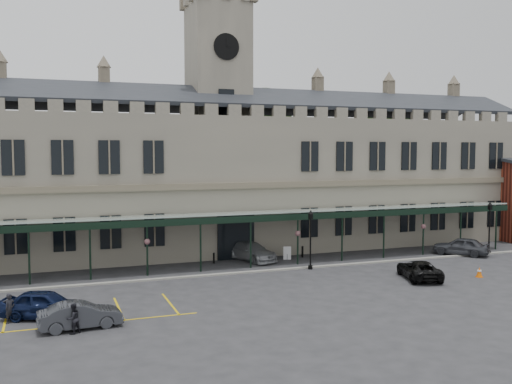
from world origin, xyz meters
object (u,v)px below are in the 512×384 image
object	(u,v)px
station_building	(219,179)
sign_board	(287,253)
car_right_a	(461,246)
lamp_post_right	(490,223)
car_left_b	(80,315)
lamp_post_mid	(311,234)
car_left_a	(45,304)
clock_tower	(218,106)
traffic_cone	(479,272)
person_b	(73,319)
car_van	(419,270)
car_taxi	(251,251)
person_a	(10,308)

from	to	relation	value
station_building	sign_board	bearing A→B (deg)	-58.98
station_building	car_right_a	distance (m)	22.19
lamp_post_right	car_left_b	xyz separation A→B (m)	(-34.99, -9.60, -2.05)
lamp_post_mid	car_left_a	world-z (taller)	lamp_post_mid
car_left_b	clock_tower	bearing A→B (deg)	-38.51
traffic_cone	car_left_a	xyz separation A→B (m)	(-29.37, -0.01, 0.43)
clock_tower	person_b	xyz separation A→B (m)	(-13.66, -20.82, -12.34)
sign_board	lamp_post_right	bearing A→B (deg)	7.58
station_building	car_van	world-z (taller)	station_building
lamp_post_mid	car_taxi	bearing A→B (deg)	122.79
car_van	clock_tower	bearing A→B (deg)	-41.65
car_right_a	person_a	size ratio (longest dim) A/B	2.96
car_taxi	car_left_b	bearing A→B (deg)	-155.64
car_left_b	person_a	bearing A→B (deg)	51.64
station_building	car_taxi	bearing A→B (deg)	-80.39
car_right_a	lamp_post_right	bearing A→B (deg)	131.11
clock_tower	sign_board	xyz separation A→B (m)	(3.98, -6.71, -12.57)
car_left_a	person_a	bearing A→B (deg)	119.40
lamp_post_mid	traffic_cone	distance (m)	12.47
lamp_post_mid	car_left_b	xyz separation A→B (m)	(-17.42, -9.20, -2.02)
car_left_a	lamp_post_mid	bearing A→B (deg)	-48.19
lamp_post_right	person_b	size ratio (longest dim) A/B	3.01
car_left_a	car_van	bearing A→B (deg)	-65.09
station_building	person_a	xyz separation A→B (m)	(-16.72, -17.70, -5.68)
car_left_a	person_a	size ratio (longest dim) A/B	2.93
clock_tower	lamp_post_mid	distance (m)	15.60
clock_tower	traffic_cone	size ratio (longest dim) A/B	34.16
person_b	person_a	bearing A→B (deg)	-76.36
sign_board	car_taxi	world-z (taller)	car_taxi
person_a	clock_tower	bearing A→B (deg)	10.72
car_left_a	person_b	distance (m)	3.50
person_b	station_building	bearing A→B (deg)	-155.04
station_building	person_a	distance (m)	25.01
station_building	sign_board	distance (m)	9.74
traffic_cone	car_left_b	size ratio (longest dim) A/B	0.17
clock_tower	person_b	size ratio (longest dim) A/B	16.12
station_building	sign_board	xyz separation A→B (m)	(3.98, -6.62, -5.93)
sign_board	car_left_a	world-z (taller)	car_left_a
station_building	car_right_a	world-z (taller)	station_building
lamp_post_right	person_b	distance (m)	36.91
traffic_cone	car_left_a	distance (m)	29.38
sign_board	car_right_a	bearing A→B (deg)	6.96
sign_board	car_left_b	size ratio (longest dim) A/B	0.26
lamp_post_mid	car_taxi	size ratio (longest dim) A/B	0.87
lamp_post_mid	traffic_cone	size ratio (longest dim) A/B	6.29
station_building	person_b	world-z (taller)	station_building
car_left_a	car_right_a	size ratio (longest dim) A/B	0.99
person_b	lamp_post_right	bearing A→B (deg)	164.68
lamp_post_right	car_taxi	world-z (taller)	lamp_post_right
traffic_cone	person_a	world-z (taller)	person_a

